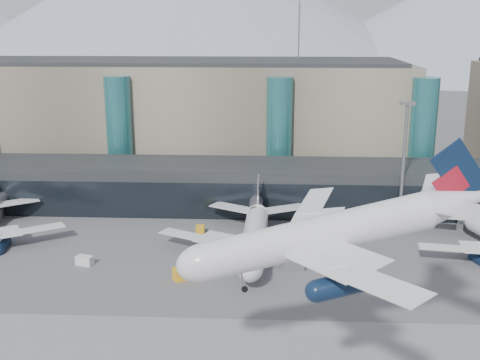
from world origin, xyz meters
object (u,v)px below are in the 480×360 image
(veh_d, at_px, (460,225))
(jet_parked_mid, at_px, (255,225))
(lightmast_mid, at_px, (404,157))
(hero_jet, at_px, (348,221))
(veh_h, at_px, (185,273))
(veh_c, at_px, (294,263))
(veh_a, at_px, (85,261))
(veh_b, at_px, (200,230))

(veh_d, bearing_deg, jet_parked_mid, 130.26)
(lightmast_mid, height_order, hero_jet, hero_jet)
(lightmast_mid, distance_m, jet_parked_mid, 35.08)
(veh_h, bearing_deg, veh_c, -16.57)
(veh_a, height_order, veh_c, veh_c)
(lightmast_mid, relative_size, veh_a, 8.98)
(veh_a, bearing_deg, hero_jet, -25.78)
(veh_d, bearing_deg, veh_b, 118.95)
(lightmast_mid, xyz_separation_m, veh_a, (-59.40, -24.63, -13.62))
(hero_jet, height_order, veh_d, hero_jet)
(hero_jet, xyz_separation_m, veh_a, (-40.45, 34.79, -19.93))
(veh_h, bearing_deg, jet_parked_mid, 18.80)
(lightmast_mid, relative_size, hero_jet, 0.70)
(lightmast_mid, height_order, veh_h, lightmast_mid)
(lightmast_mid, height_order, jet_parked_mid, lightmast_mid)
(veh_a, xyz_separation_m, veh_b, (18.42, 16.39, -0.02))
(hero_jet, height_order, veh_a, hero_jet)
(lightmast_mid, bearing_deg, veh_d, -11.28)
(veh_c, relative_size, veh_h, 0.99)
(veh_a, xyz_separation_m, veh_c, (36.52, 0.15, 0.21))
(veh_a, bearing_deg, veh_c, 15.14)
(jet_parked_mid, bearing_deg, veh_b, 57.71)
(lightmast_mid, bearing_deg, jet_parked_mid, -152.32)
(jet_parked_mid, distance_m, veh_d, 43.99)
(veh_c, bearing_deg, jet_parked_mid, 133.71)
(lightmast_mid, distance_m, veh_d, 18.33)
(veh_b, bearing_deg, veh_c, -135.59)
(veh_c, height_order, veh_d, veh_c)
(jet_parked_mid, relative_size, veh_b, 14.02)
(veh_a, distance_m, veh_c, 36.52)
(veh_c, bearing_deg, hero_jet, -78.04)
(veh_d, xyz_separation_m, veh_h, (-53.08, -27.11, 0.33))
(veh_b, distance_m, veh_h, 21.26)
(veh_a, relative_size, veh_d, 1.18)
(veh_h, bearing_deg, hero_jet, -85.32)
(veh_a, relative_size, veh_b, 1.05)
(veh_a, xyz_separation_m, veh_h, (18.24, -4.86, 0.22))
(jet_parked_mid, height_order, veh_a, jet_parked_mid)
(veh_a, xyz_separation_m, veh_d, (71.32, 22.25, -0.11))
(hero_jet, relative_size, veh_a, 12.74)
(veh_c, relative_size, veh_d, 1.51)
(veh_a, relative_size, veh_c, 0.78)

